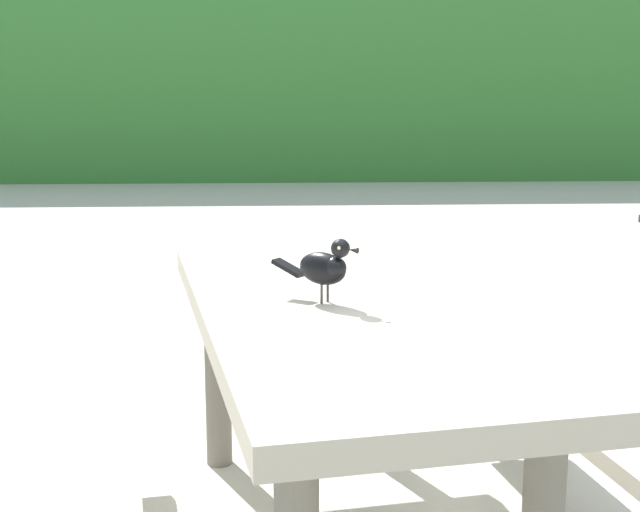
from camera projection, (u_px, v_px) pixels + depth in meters
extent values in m
cube|color=#387A33|center=(289.00, 90.00, 12.27)|extent=(28.00, 2.29, 2.22)
cube|color=#B2A893|center=(341.00, 317.00, 2.50)|extent=(1.06, 1.91, 0.07)
cylinder|color=slate|center=(218.00, 373.00, 3.19)|extent=(0.09, 0.09, 0.67)
cylinder|color=slate|center=(365.00, 362.00, 3.31)|extent=(0.09, 0.09, 0.67)
cube|color=#B2A893|center=(82.00, 440.00, 2.41)|extent=(0.58, 1.73, 0.05)
cylinder|color=slate|center=(91.00, 428.00, 3.07)|extent=(0.07, 0.07, 0.39)
cube|color=#B2A893|center=(571.00, 398.00, 2.71)|extent=(0.58, 1.73, 0.05)
cylinder|color=slate|center=(483.00, 396.00, 3.37)|extent=(0.07, 0.07, 0.39)
ellipsoid|color=black|center=(323.00, 268.00, 2.51)|extent=(0.16, 0.15, 0.09)
ellipsoid|color=black|center=(335.00, 268.00, 2.48)|extent=(0.09, 0.09, 0.06)
sphere|color=black|center=(340.00, 248.00, 2.46)|extent=(0.05, 0.05, 0.05)
sphere|color=#EAE08C|center=(348.00, 246.00, 2.47)|extent=(0.01, 0.01, 0.01)
sphere|color=#EAE08C|center=(340.00, 248.00, 2.43)|extent=(0.01, 0.01, 0.01)
cone|color=black|center=(353.00, 250.00, 2.43)|extent=(0.03, 0.03, 0.02)
cube|color=black|center=(288.00, 268.00, 2.58)|extent=(0.10, 0.09, 0.04)
cylinder|color=#47423D|center=(328.00, 292.00, 2.53)|extent=(0.01, 0.01, 0.05)
cylinder|color=#47423D|center=(322.00, 294.00, 2.50)|extent=(0.01, 0.01, 0.05)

